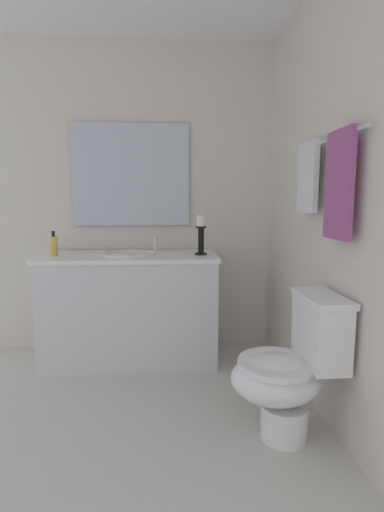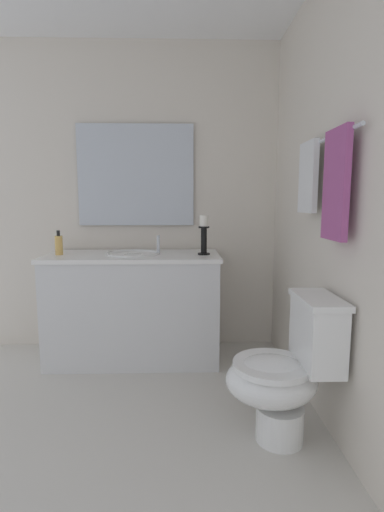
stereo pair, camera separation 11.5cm
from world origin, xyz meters
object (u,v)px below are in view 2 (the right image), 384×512
object	(u,v)px
vanity_cabinet	(134,307)
soap_bottle	(59,245)
mirror	(136,175)
toilet	(285,372)
towel_bar	(326,139)
towel_center	(336,185)
sink_basin	(133,259)
candle_holder_tall	(204,234)
towel_near_vanity	(308,178)

from	to	relation	value
vanity_cabinet	soap_bottle	xyz separation A→B (m)	(0.02, -0.54, 0.48)
mirror	toilet	bearing A→B (deg)	33.31
vanity_cabinet	towel_bar	size ratio (longest dim) A/B	1.63
towel_bar	towel_center	world-z (taller)	towel_center
toilet	mirror	bearing A→B (deg)	-146.69
sink_basin	candle_holder_tall	world-z (taller)	candle_holder_tall
sink_basin	soap_bottle	distance (m)	0.56
toilet	towel_center	size ratio (longest dim) A/B	1.46
candle_holder_tall	towel_center	xyz separation A→B (m)	(1.02, 0.55, 0.31)
vanity_cabinet	towel_near_vanity	size ratio (longest dim) A/B	3.27
soap_bottle	towel_bar	xyz separation A→B (m)	(0.85, 1.64, 0.63)
vanity_cabinet	soap_bottle	size ratio (longest dim) A/B	7.21
sink_basin	candle_holder_tall	size ratio (longest dim) A/B	1.38
toilet	towel_bar	size ratio (longest dim) A/B	0.94
mirror	towel_center	size ratio (longest dim) A/B	1.80
candle_holder_tall	towel_bar	xyz separation A→B (m)	(0.82, 0.57, 0.55)
toilet	towel_near_vanity	size ratio (longest dim) A/B	1.89
vanity_cabinet	towel_near_vanity	distance (m)	1.57
vanity_cabinet	soap_bottle	world-z (taller)	soap_bottle
mirror	candle_holder_tall	xyz separation A→B (m)	(0.32, 0.53, -0.44)
toilet	vanity_cabinet	bearing A→B (deg)	-140.25
vanity_cabinet	toilet	bearing A→B (deg)	39.75
vanity_cabinet	towel_center	distance (m)	1.75
soap_bottle	toilet	distance (m)	1.84
mirror	towel_center	xyz separation A→B (m)	(1.34, 1.08, -0.13)
sink_basin	mirror	world-z (taller)	mirror
candle_holder_tall	toilet	distance (m)	1.23
vanity_cabinet	towel_center	xyz separation A→B (m)	(1.06, 1.08, 0.87)
towel_center	mirror	bearing A→B (deg)	-141.12
sink_basin	candle_holder_tall	distance (m)	0.56
sink_basin	candle_holder_tall	xyz separation A→B (m)	(0.04, 0.53, 0.19)
towel_bar	towel_center	xyz separation A→B (m)	(0.20, -0.02, -0.24)
towel_center	toilet	bearing A→B (deg)	-91.78
mirror	candle_holder_tall	size ratio (longest dim) A/B	3.18
mirror	towel_near_vanity	size ratio (longest dim) A/B	2.33
towel_near_vanity	towel_bar	bearing A→B (deg)	5.15
vanity_cabinet	towel_center	bearing A→B (deg)	45.54
mirror	towel_bar	world-z (taller)	mirror
soap_bottle	towel_near_vanity	world-z (taller)	towel_near_vanity
towel_bar	vanity_cabinet	bearing A→B (deg)	-128.09
candle_holder_tall	towel_near_vanity	distance (m)	0.91
vanity_cabinet	sink_basin	world-z (taller)	sink_basin
toilet	towel_near_vanity	world-z (taller)	towel_near_vanity
soap_bottle	towel_center	xyz separation A→B (m)	(1.04, 1.62, 0.39)
soap_bottle	towel_bar	distance (m)	1.95
towel_bar	towel_center	distance (m)	0.31
sink_basin	candle_holder_tall	bearing A→B (deg)	85.99
sink_basin	mirror	size ratio (longest dim) A/B	0.44
sink_basin	towel_bar	xyz separation A→B (m)	(0.86, 1.10, 0.74)
mirror	towel_center	distance (m)	1.73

